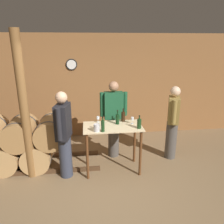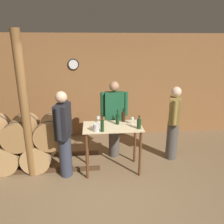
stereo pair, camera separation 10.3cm
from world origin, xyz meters
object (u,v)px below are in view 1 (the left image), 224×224
(wine_bottle_right, at_px, (139,123))
(ice_bucket, at_px, (97,128))
(wine_bottle_far_left, at_px, (103,126))
(person_host, at_px, (64,134))
(wooden_post, at_px, (24,109))
(person_visitor_with_scarf, at_px, (173,122))
(person_visitor_bearded, at_px, (114,118))
(wine_bottle_center, at_px, (123,116))
(wine_glass_near_center, at_px, (132,119))
(wine_bottle_left, at_px, (117,119))
(wine_glass_near_left, at_px, (98,118))

(wine_bottle_right, xyz_separation_m, ice_bucket, (-0.79, -0.05, -0.03))
(wine_bottle_far_left, height_order, person_host, person_host)
(wooden_post, distance_m, person_visitor_with_scarf, 2.98)
(ice_bucket, height_order, person_visitor_bearded, person_visitor_bearded)
(person_visitor_bearded, bearing_deg, wine_bottle_center, -66.89)
(person_host, height_order, person_visitor_bearded, person_visitor_bearded)
(wine_bottle_right, distance_m, wine_glass_near_center, 0.26)
(wine_bottle_right, bearing_deg, person_visitor_with_scarf, 30.90)
(ice_bucket, bearing_deg, wine_bottle_far_left, -11.99)
(wine_bottle_far_left, relative_size, ice_bucket, 2.04)
(wine_bottle_far_left, distance_m, wine_bottle_center, 0.66)
(wine_bottle_right, relative_size, ice_bucket, 1.85)
(wine_bottle_left, xyz_separation_m, wine_glass_near_left, (-0.37, 0.15, -0.02))
(person_visitor_with_scarf, relative_size, person_visitor_bearded, 0.95)
(wine_bottle_far_left, height_order, wine_glass_near_left, wine_bottle_far_left)
(wine_bottle_center, relative_size, person_visitor_bearded, 0.16)
(wine_bottle_left, bearing_deg, person_visitor_bearded, 91.45)
(ice_bucket, xyz_separation_m, person_visitor_bearded, (0.41, 0.81, -0.11))
(wine_bottle_far_left, xyz_separation_m, person_visitor_bearded, (0.30, 0.83, -0.16))
(wine_bottle_left, height_order, wine_bottle_center, wine_bottle_left)
(person_visitor_bearded, bearing_deg, wine_bottle_far_left, -109.81)
(person_visitor_with_scarf, bearing_deg, wine_bottle_center, -174.29)
(wine_glass_near_left, height_order, person_visitor_bearded, person_visitor_bearded)
(wine_bottle_center, height_order, wine_glass_near_left, wine_bottle_center)
(wine_bottle_far_left, bearing_deg, wine_glass_near_center, 28.25)
(wine_bottle_center, bearing_deg, ice_bucket, -140.61)
(wine_bottle_right, distance_m, person_visitor_bearded, 0.86)
(wine_glass_near_center, bearing_deg, wine_glass_near_left, 165.96)
(ice_bucket, bearing_deg, wine_bottle_right, 3.58)
(wine_bottle_left, xyz_separation_m, person_visitor_with_scarf, (1.24, 0.25, -0.20))
(wine_glass_near_left, bearing_deg, wine_bottle_right, -29.54)
(wine_bottle_far_left, height_order, wine_bottle_right, wine_bottle_far_left)
(wine_bottle_left, xyz_separation_m, person_visitor_bearded, (-0.01, 0.49, -0.15))
(wine_glass_near_center, height_order, person_visitor_bearded, person_visitor_bearded)
(person_host, bearing_deg, wine_bottle_left, 10.79)
(wine_glass_near_left, relative_size, wine_glass_near_center, 0.88)
(wine_glass_near_left, xyz_separation_m, wine_glass_near_center, (0.66, -0.17, 0.01))
(person_host, distance_m, person_visitor_bearded, 1.22)
(ice_bucket, bearing_deg, wine_glass_near_center, 22.93)
(wine_bottle_center, bearing_deg, wine_glass_near_center, -45.73)
(wine_glass_near_center, height_order, person_host, person_host)
(wooden_post, height_order, wine_bottle_center, wooden_post)
(wine_bottle_center, bearing_deg, wooden_post, -171.93)
(wine_bottle_center, xyz_separation_m, person_host, (-1.16, -0.34, -0.17))
(wine_bottle_right, height_order, wine_glass_near_center, wine_bottle_right)
(wooden_post, distance_m, wine_bottle_left, 1.71)
(wine_bottle_left, distance_m, ice_bucket, 0.53)
(wine_bottle_right, relative_size, person_visitor_with_scarf, 0.16)
(wine_bottle_center, bearing_deg, person_visitor_with_scarf, 5.71)
(person_visitor_bearded, bearing_deg, ice_bucket, -116.76)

